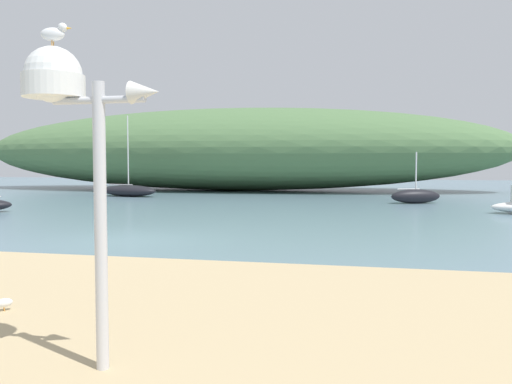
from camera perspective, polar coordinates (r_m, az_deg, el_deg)
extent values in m
plane|color=slate|center=(15.23, -13.61, -5.21)|extent=(120.00, 120.00, 0.00)
ellipsoid|color=#517547|center=(42.99, -2.63, 4.74)|extent=(45.23, 12.73, 6.77)
cylinder|color=silver|center=(5.15, -16.90, -3.77)|extent=(0.12, 0.12, 2.77)
cylinder|color=silver|center=(5.15, -17.12, 9.76)|extent=(0.95, 0.07, 0.07)
cylinder|color=white|center=(5.41, -21.60, 10.89)|extent=(0.59, 0.59, 0.22)
sphere|color=white|center=(5.43, -21.62, 12.04)|extent=(0.54, 0.54, 0.54)
cone|color=silver|center=(4.94, -12.26, 10.81)|extent=(0.28, 0.22, 0.22)
cylinder|color=orange|center=(5.50, -21.61, 15.05)|extent=(0.01, 0.01, 0.05)
cylinder|color=orange|center=(5.46, -21.76, 15.13)|extent=(0.01, 0.01, 0.05)
ellipsoid|color=white|center=(5.50, -21.70, 15.99)|extent=(0.25, 0.15, 0.13)
ellipsoid|color=#9EA0A8|center=(5.50, -21.71, 16.22)|extent=(0.23, 0.13, 0.04)
sphere|color=white|center=(5.48, -20.72, 16.75)|extent=(0.09, 0.09, 0.09)
cone|color=gold|center=(5.46, -20.05, 16.75)|extent=(0.06, 0.04, 0.02)
ellipsoid|color=black|center=(29.71, 17.34, -0.46)|extent=(2.98, 1.89, 0.78)
cylinder|color=silver|center=(29.65, 17.39, 2.06)|extent=(0.08, 0.08, 2.30)
cylinder|color=silver|center=(29.49, 16.62, 0.31)|extent=(1.21, 0.53, 0.06)
ellipsoid|color=black|center=(35.46, -14.00, 0.14)|extent=(4.44, 2.25, 0.77)
cylinder|color=silver|center=(35.42, -14.06, 4.33)|extent=(0.08, 0.08, 4.87)
cylinder|color=silver|center=(35.84, -14.81, 0.81)|extent=(1.88, 0.43, 0.06)
cylinder|color=orange|center=(7.88, -26.20, -11.64)|extent=(0.01, 0.01, 0.05)
cylinder|color=orange|center=(7.92, -26.26, -11.57)|extent=(0.01, 0.01, 0.05)
ellipsoid|color=white|center=(7.88, -26.24, -11.00)|extent=(0.22, 0.23, 0.12)
ellipsoid|color=#9EA0A8|center=(7.88, -26.25, -10.85)|extent=(0.20, 0.21, 0.04)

